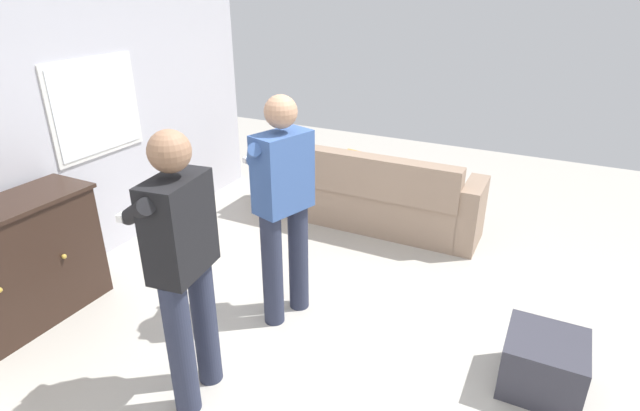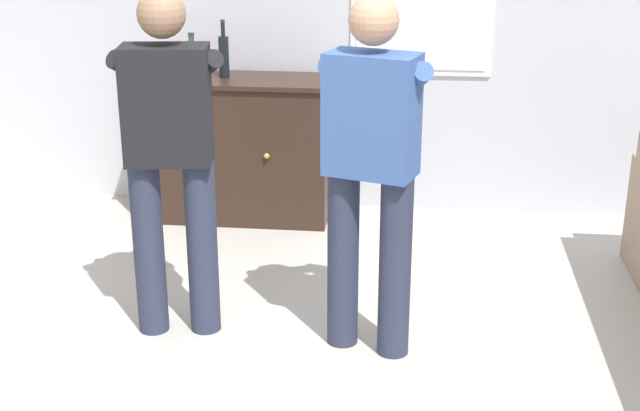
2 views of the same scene
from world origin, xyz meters
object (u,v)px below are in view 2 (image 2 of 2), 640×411
at_px(sideboard_cabinet, 236,149).
at_px(bottle_liquor_amber, 224,55).
at_px(person_standing_left, 170,150).
at_px(bottle_wine_green, 192,60).
at_px(person_standing_right, 372,161).

distance_m(sideboard_cabinet, bottle_liquor_amber, 0.61).
bearing_deg(person_standing_left, bottle_liquor_amber, 93.01).
bearing_deg(bottle_wine_green, sideboard_cabinet, 9.25).
bearing_deg(sideboard_cabinet, person_standing_left, -89.18).
relative_size(person_standing_left, person_standing_right, 1.00).
relative_size(bottle_wine_green, bottle_liquor_amber, 0.79).
bearing_deg(person_standing_right, bottle_liquor_amber, 121.81).
height_order(bottle_wine_green, bottle_liquor_amber, bottle_liquor_amber).
height_order(sideboard_cabinet, person_standing_right, person_standing_right).
bearing_deg(bottle_liquor_amber, person_standing_left, -86.99).
height_order(sideboard_cabinet, bottle_liquor_amber, bottle_liquor_amber).
distance_m(sideboard_cabinet, person_standing_right, 1.99).
distance_m(sideboard_cabinet, person_standing_left, 1.66).
relative_size(sideboard_cabinet, bottle_wine_green, 4.34).
bearing_deg(person_standing_right, sideboard_cabinet, 120.35).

